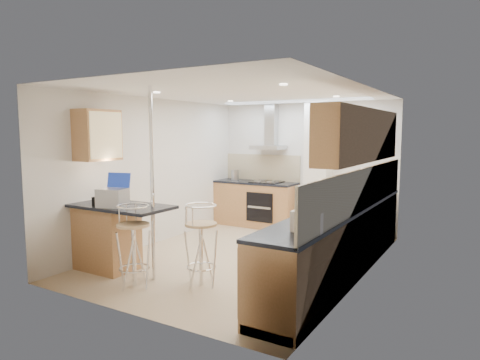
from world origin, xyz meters
The scene contains 16 objects.
ground centered at (0.00, 0.00, 0.00)m, with size 4.80×4.80×0.00m, color #C8B085.
room_shell centered at (0.32, 0.38, 1.54)m, with size 3.64×4.84×2.51m.
right_counter centered at (1.50, 0.00, 0.46)m, with size 0.63×4.40×0.92m.
back_counter centered at (-0.95, 2.10, 0.46)m, with size 1.70×0.63×0.92m.
peninsula centered at (-1.12, -1.45, 0.48)m, with size 1.47×0.72×0.94m.
microwave centered at (1.49, 0.08, 1.07)m, with size 0.53×0.36×0.29m, color white.
laptop centered at (-1.08, -1.62, 1.06)m, with size 0.36×0.27×0.24m, color #A2A4A9.
bag centered at (-1.34, -1.59, 0.99)m, with size 0.20×0.14×0.11m, color black.
bar_stool_near centered at (-0.56, -1.77, 0.52)m, with size 0.43×0.43×1.04m, color tan, non-canonical shape.
bar_stool_end centered at (0.12, -1.30, 0.52)m, with size 0.42×0.42×1.04m, color tan, non-canonical shape.
jar_a centered at (1.43, 1.14, 1.01)m, with size 0.12×0.12×0.18m, color white.
jar_b centered at (1.48, 1.19, 0.99)m, with size 0.11×0.11×0.13m, color white.
jar_c centered at (1.53, -1.08, 1.01)m, with size 0.14×0.14×0.18m, color beige.
jar_d centered at (1.51, -0.20, 1.00)m, with size 0.10×0.10×0.15m, color white.
bread_bin centered at (1.64, -1.45, 1.03)m, with size 0.32×0.40×0.21m, color white.
kettle centered at (-1.49, 2.16, 1.02)m, with size 0.16×0.16×0.21m, color #ADB0B2.
Camera 1 is at (3.21, -5.55, 1.92)m, focal length 32.00 mm.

